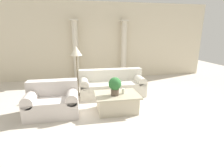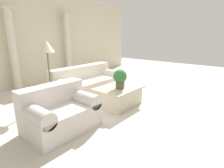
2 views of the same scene
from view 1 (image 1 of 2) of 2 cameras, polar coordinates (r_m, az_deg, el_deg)
name	(u,v)px [view 1 (image 1 of 2)]	position (r m, az deg, el deg)	size (l,w,h in m)	color
ground_plane	(111,106)	(4.90, -0.39, -7.28)	(16.00, 16.00, 0.00)	beige
wall_back	(97,42)	(7.76, -4.92, 13.62)	(10.00, 0.06, 3.20)	beige
sofa_long	(112,85)	(5.71, -0.10, -0.24)	(2.08, 0.85, 0.81)	beige
loveseat	(53,101)	(4.59, -18.80, -5.21)	(1.24, 0.85, 0.81)	beige
coffee_table	(117,102)	(4.55, 1.60, -5.96)	(1.11, 0.84, 0.46)	beige
potted_plant	(115,85)	(4.31, 0.97, -0.38)	(0.32, 0.32, 0.46)	brown
pillar_candle	(123,91)	(4.48, 3.67, -2.31)	(0.08, 0.08, 0.14)	silver
floor_lamp	(76,54)	(5.58, -11.61, 9.62)	(0.36, 0.36, 1.58)	brown
column_left	(76,50)	(7.46, -11.76, 10.67)	(0.32, 0.32, 2.48)	beige
column_right	(124,50)	(7.70, 3.88, 11.14)	(0.32, 0.32, 2.48)	beige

